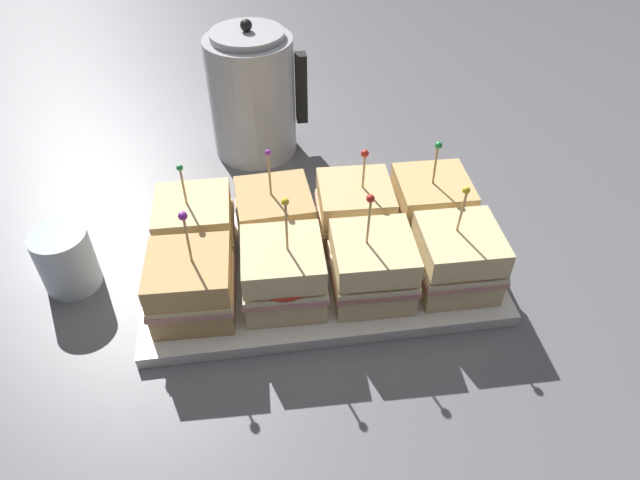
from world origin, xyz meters
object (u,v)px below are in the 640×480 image
at_px(serving_platter, 320,269).
at_px(sandwich_back_center_left, 275,219).
at_px(sandwich_front_center_right, 372,267).
at_px(sandwich_back_center_right, 355,211).
at_px(sandwich_front_center_left, 283,274).
at_px(drinking_glass, 66,260).
at_px(sandwich_front_far_left, 192,285).
at_px(sandwich_front_far_right, 457,259).
at_px(sandwich_back_far_left, 196,227).
at_px(kettle_steel, 253,95).
at_px(sandwich_back_far_right, 431,206).

distance_m(serving_platter, sandwich_back_center_left, 0.10).
bearing_deg(sandwich_front_center_right, sandwich_back_center_right, 90.68).
height_order(sandwich_front_center_right, sandwich_back_center_left, sandwich_front_center_right).
relative_size(sandwich_front_center_left, sandwich_back_center_right, 1.12).
bearing_deg(drinking_glass, sandwich_back_center_left, 5.33).
relative_size(serving_platter, sandwich_back_center_right, 3.22).
bearing_deg(serving_platter, sandwich_front_center_left, -135.13).
height_order(sandwich_front_far_left, sandwich_back_center_right, sandwich_front_far_left).
bearing_deg(sandwich_front_far_left, drinking_glass, 153.29).
xyz_separation_m(sandwich_front_center_left, sandwich_back_center_right, (0.12, 0.12, -0.00)).
height_order(sandwich_front_far_right, sandwich_back_center_left, same).
xyz_separation_m(sandwich_front_center_right, sandwich_back_center_left, (-0.12, 0.12, 0.00)).
height_order(sandwich_back_center_left, drinking_glass, sandwich_back_center_left).
distance_m(sandwich_back_far_left, kettle_steel, 0.32).
height_order(sandwich_front_center_left, sandwich_front_center_right, sandwich_front_center_left).
relative_size(sandwich_back_center_right, drinking_glass, 1.68).
bearing_deg(sandwich_back_center_right, drinking_glass, -176.14).
bearing_deg(serving_platter, sandwich_front_center_right, -44.65).
bearing_deg(sandwich_back_center_left, sandwich_front_center_right, -44.76).
xyz_separation_m(sandwich_front_far_left, sandwich_back_center_left, (0.12, 0.12, 0.00)).
height_order(sandwich_back_far_right, drinking_glass, sandwich_back_far_right).
bearing_deg(sandwich_front_center_right, sandwich_back_far_right, 45.63).
xyz_separation_m(sandwich_front_center_left, sandwich_back_far_left, (-0.12, 0.11, -0.00)).
distance_m(sandwich_front_center_left, drinking_glass, 0.31).
height_order(sandwich_front_center_left, sandwich_back_far_left, sandwich_front_center_left).
bearing_deg(kettle_steel, sandwich_back_center_right, -65.69).
relative_size(sandwich_front_far_left, kettle_steel, 0.66).
height_order(serving_platter, sandwich_back_far_left, sandwich_back_far_left).
bearing_deg(kettle_steel, sandwich_back_center_left, -87.43).
bearing_deg(sandwich_back_center_left, serving_platter, -44.87).
bearing_deg(sandwich_back_far_left, sandwich_front_center_left, -43.92).
bearing_deg(sandwich_front_center_left, sandwich_front_far_right, -1.02).
xyz_separation_m(serving_platter, kettle_steel, (-0.07, 0.35, 0.10)).
height_order(sandwich_front_center_left, kettle_steel, kettle_steel).
bearing_deg(sandwich_front_far_right, sandwich_back_far_left, 161.73).
height_order(sandwich_front_far_left, sandwich_back_center_left, same).
bearing_deg(sandwich_front_center_right, sandwich_front_center_left, 177.86).
bearing_deg(sandwich_front_far_left, sandwich_back_center_left, 44.80).
bearing_deg(drinking_glass, sandwich_front_far_right, -9.74).
bearing_deg(sandwich_back_center_right, sandwich_front_far_right, -45.20).
distance_m(sandwich_front_far_left, drinking_glass, 0.20).
bearing_deg(serving_platter, sandwich_front_far_right, -18.76).
height_order(serving_platter, sandwich_front_far_left, sandwich_front_far_left).
height_order(sandwich_front_far_right, sandwich_back_far_left, sandwich_front_far_right).
relative_size(sandwich_front_center_right, kettle_steel, 0.69).
xyz_separation_m(sandwich_front_center_right, drinking_glass, (-0.42, 0.09, -0.02)).
relative_size(sandwich_back_far_left, drinking_glass, 1.68).
distance_m(sandwich_front_far_left, kettle_steel, 0.43).
bearing_deg(sandwich_back_far_right, sandwich_back_far_left, -179.91).
distance_m(sandwich_front_center_left, sandwich_back_far_left, 0.16).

